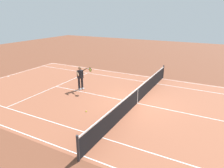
{
  "coord_description": "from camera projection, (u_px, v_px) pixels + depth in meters",
  "views": [
    {
      "loc": [
        -4.02,
        10.73,
        5.13
      ],
      "look_at": [
        1.77,
        -0.12,
        0.9
      ],
      "focal_mm": 33.18,
      "sensor_mm": 36.0,
      "label": 1
    }
  ],
  "objects": [
    {
      "name": "tennis_player_near",
      "position": [
        81.0,
        77.0,
        14.39
      ],
      "size": [
        1.18,
        0.75,
        1.7
      ],
      "color": "black",
      "rests_on": "ground_plane"
    },
    {
      "name": "court_line_markings",
      "position": [
        137.0,
        103.0,
        12.41
      ],
      "size": [
        23.85,
        11.05,
        0.01
      ],
      "color": "white",
      "rests_on": "ground_plane"
    },
    {
      "name": "tennis_ball",
      "position": [
        86.0,
        111.0,
        11.31
      ],
      "size": [
        0.07,
        0.07,
        0.07
      ],
      "primitive_type": "sphere",
      "color": "#CCE01E",
      "rests_on": "ground_plane"
    },
    {
      "name": "court_slab",
      "position": [
        137.0,
        103.0,
        12.41
      ],
      "size": [
        24.2,
        11.4,
        0.0
      ],
      "primitive_type": "cube",
      "color": "#935138",
      "rests_on": "ground_plane"
    },
    {
      "name": "ground_plane",
      "position": [
        137.0,
        103.0,
        12.41
      ],
      "size": [
        60.0,
        60.0,
        0.0
      ],
      "primitive_type": "plane",
      "color": "brown"
    },
    {
      "name": "tennis_net",
      "position": [
        137.0,
        96.0,
        12.25
      ],
      "size": [
        0.1,
        11.7,
        1.08
      ],
      "color": "#2D2D33",
      "rests_on": "ground_plane"
    }
  ]
}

